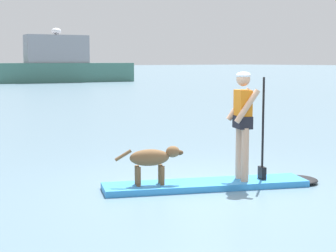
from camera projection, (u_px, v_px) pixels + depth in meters
ground_plane at (206, 188)px, 8.83m from camera, size 400.00×400.00×0.00m
paddleboard at (219, 184)px, 8.88m from camera, size 3.52×2.05×0.10m
person_paddler at (244, 118)px, 8.84m from camera, size 0.68×0.60×1.74m
dog at (153, 159)px, 8.58m from camera, size 1.02×0.52×0.59m
moored_boat_far_port at (63, 65)px, 51.67m from camera, size 12.97×4.72×5.01m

